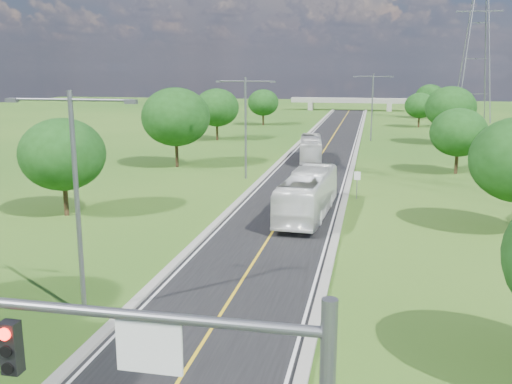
# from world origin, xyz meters

# --- Properties ---
(ground) EXTENTS (260.00, 260.00, 0.00)m
(ground) POSITION_xyz_m (0.00, 60.00, 0.00)
(ground) COLOR #204C15
(ground) RESTS_ON ground
(road) EXTENTS (8.00, 150.00, 0.06)m
(road) POSITION_xyz_m (0.00, 66.00, 0.03)
(road) COLOR black
(road) RESTS_ON ground
(curb_left) EXTENTS (0.50, 150.00, 0.22)m
(curb_left) POSITION_xyz_m (-4.25, 66.00, 0.11)
(curb_left) COLOR gray
(curb_left) RESTS_ON ground
(curb_right) EXTENTS (0.50, 150.00, 0.22)m
(curb_right) POSITION_xyz_m (4.25, 66.00, 0.11)
(curb_right) COLOR gray
(curb_right) RESTS_ON ground
(speed_limit_sign) EXTENTS (0.55, 0.09, 2.40)m
(speed_limit_sign) POSITION_xyz_m (5.20, 37.98, 1.60)
(speed_limit_sign) COLOR slate
(speed_limit_sign) RESTS_ON ground
(overpass) EXTENTS (30.00, 3.00, 3.20)m
(overpass) POSITION_xyz_m (0.00, 140.00, 2.41)
(overpass) COLOR gray
(overpass) RESTS_ON ground
(streetlight_near_left) EXTENTS (5.90, 0.25, 10.00)m
(streetlight_near_left) POSITION_xyz_m (-6.00, 12.00, 5.94)
(streetlight_near_left) COLOR slate
(streetlight_near_left) RESTS_ON ground
(streetlight_mid_left) EXTENTS (5.90, 0.25, 10.00)m
(streetlight_mid_left) POSITION_xyz_m (-6.00, 45.00, 5.94)
(streetlight_mid_left) COLOR slate
(streetlight_mid_left) RESTS_ON ground
(streetlight_far_right) EXTENTS (5.90, 0.25, 10.00)m
(streetlight_far_right) POSITION_xyz_m (6.00, 78.00, 5.94)
(streetlight_far_right) COLOR slate
(streetlight_far_right) RESTS_ON ground
(power_tower_far) EXTENTS (9.00, 6.40, 28.00)m
(power_tower_far) POSITION_xyz_m (26.00, 115.00, 14.01)
(power_tower_far) COLOR slate
(power_tower_far) RESTS_ON ground
(tree_lb) EXTENTS (6.30, 6.30, 7.33)m
(tree_lb) POSITION_xyz_m (-16.00, 28.00, 4.64)
(tree_lb) COLOR black
(tree_lb) RESTS_ON ground
(tree_lc) EXTENTS (7.56, 7.56, 8.79)m
(tree_lc) POSITION_xyz_m (-15.00, 50.00, 5.58)
(tree_lc) COLOR black
(tree_lc) RESTS_ON ground
(tree_ld) EXTENTS (6.72, 6.72, 7.82)m
(tree_ld) POSITION_xyz_m (-17.00, 74.00, 4.95)
(tree_ld) COLOR black
(tree_ld) RESTS_ON ground
(tree_le) EXTENTS (5.88, 5.88, 6.84)m
(tree_le) POSITION_xyz_m (-14.50, 98.00, 4.33)
(tree_le) COLOR black
(tree_le) RESTS_ON ground
(tree_rc) EXTENTS (5.88, 5.88, 6.84)m
(tree_rc) POSITION_xyz_m (15.00, 52.00, 4.33)
(tree_rc) COLOR black
(tree_rc) RESTS_ON ground
(tree_rd) EXTENTS (7.14, 7.14, 8.30)m
(tree_rd) POSITION_xyz_m (17.00, 76.00, 5.27)
(tree_rd) COLOR black
(tree_rd) RESTS_ON ground
(tree_re) EXTENTS (5.46, 5.46, 6.35)m
(tree_re) POSITION_xyz_m (14.50, 100.00, 4.02)
(tree_re) COLOR black
(tree_re) RESTS_ON ground
(tree_rf) EXTENTS (6.30, 6.30, 7.33)m
(tree_rf) POSITION_xyz_m (18.00, 120.00, 4.64)
(tree_rf) COLOR black
(tree_rf) RESTS_ON ground
(bus_outbound) EXTENTS (3.51, 12.13, 3.34)m
(bus_outbound) POSITION_xyz_m (1.81, 31.20, 1.73)
(bus_outbound) COLOR white
(bus_outbound) RESTS_ON road
(bus_inbound) EXTENTS (3.55, 10.55, 2.88)m
(bus_inbound) POSITION_xyz_m (-0.82, 57.06, 1.50)
(bus_inbound) COLOR silver
(bus_inbound) RESTS_ON road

